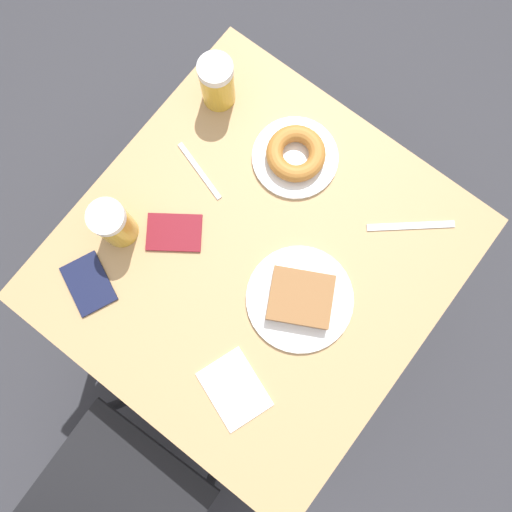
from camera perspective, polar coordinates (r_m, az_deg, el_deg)
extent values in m
plane|color=#333338|center=(1.83, 0.00, -4.18)|extent=(8.00, 8.00, 0.00)
cube|color=tan|center=(1.15, 0.00, -0.32)|extent=(0.82, 0.86, 0.03)
cylinder|color=black|center=(1.60, 19.30, 0.32)|extent=(0.04, 0.04, 0.67)
cylinder|color=black|center=(1.66, -2.05, 15.81)|extent=(0.04, 0.04, 0.67)
cylinder|color=black|center=(1.52, 2.34, -23.03)|extent=(0.04, 0.04, 0.67)
cylinder|color=black|center=(1.58, -19.66, -5.51)|extent=(0.04, 0.04, 0.67)
cube|color=black|center=(1.47, -16.31, -26.18)|extent=(0.42, 0.42, 0.02)
cylinder|color=black|center=(1.64, -4.82, -23.34)|extent=(0.03, 0.03, 0.45)
cylinder|color=black|center=(1.66, -14.98, -15.83)|extent=(0.03, 0.03, 0.45)
cylinder|color=black|center=(1.77, -22.44, -24.47)|extent=(0.03, 0.03, 0.45)
cylinder|color=white|center=(1.12, 5.01, -4.89)|extent=(0.24, 0.24, 0.01)
cube|color=brown|center=(1.10, 5.11, -4.77)|extent=(0.18, 0.17, 0.03)
cylinder|color=white|center=(1.20, 4.48, 11.15)|extent=(0.20, 0.20, 0.01)
torus|color=#B2702D|center=(1.18, 4.58, 11.60)|extent=(0.14, 0.14, 0.04)
cylinder|color=gold|center=(1.14, -15.82, 3.44)|extent=(0.08, 0.08, 0.11)
cylinder|color=white|center=(1.08, -16.78, 4.29)|extent=(0.08, 0.08, 0.02)
cylinder|color=gold|center=(1.23, -4.43, 18.91)|extent=(0.08, 0.08, 0.11)
cylinder|color=white|center=(1.17, -4.69, 20.52)|extent=(0.08, 0.08, 0.02)
cube|color=white|center=(1.12, -2.47, -14.95)|extent=(0.18, 0.15, 0.00)
cube|color=silver|center=(1.20, -6.48, 9.65)|extent=(0.16, 0.06, 0.00)
cube|color=silver|center=(1.21, 17.26, 3.31)|extent=(0.17, 0.14, 0.00)
cube|color=#141938|center=(1.19, -18.58, -3.02)|extent=(0.15, 0.13, 0.01)
cube|color=maroon|center=(1.16, -9.34, 2.67)|extent=(0.15, 0.14, 0.01)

